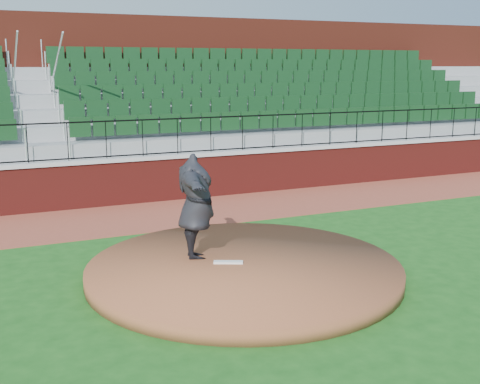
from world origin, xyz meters
The scene contains 10 objects.
ground centered at (0.00, 0.00, 0.00)m, with size 90.00×90.00×0.00m, color #174E16.
warning_track centered at (0.00, 5.40, 0.01)m, with size 34.00×3.20×0.01m, color brown.
field_wall centered at (0.00, 7.00, 0.60)m, with size 34.00×0.35×1.20m, color maroon.
wall_cap centered at (0.00, 7.00, 1.25)m, with size 34.00×0.45×0.10m, color #B7B7B7.
wall_railing centered at (0.00, 7.00, 1.80)m, with size 34.00×0.05×1.00m, color black, non-canonical shape.
seating_stands centered at (0.00, 9.72, 2.30)m, with size 34.00×5.10×4.60m, color gray, non-canonical shape.
concourse_wall centered at (0.00, 12.52, 2.75)m, with size 34.00×0.50×5.50m, color maroon.
pitchers_mound centered at (-0.46, 0.28, 0.12)m, with size 5.69×5.69×0.25m, color brown.
pitching_rubber centered at (-0.72, 0.41, 0.27)m, with size 0.53×0.13×0.04m, color white.
pitcher centered at (-1.13, 0.95, 1.23)m, with size 2.42×0.66×1.97m, color black.
Camera 1 is at (-4.76, -9.27, 3.79)m, focal length 45.30 mm.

